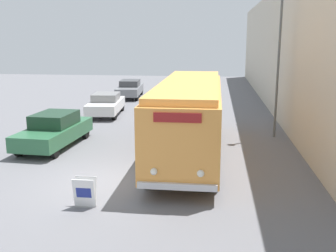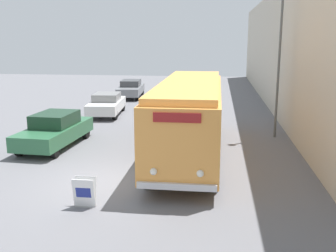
{
  "view_description": "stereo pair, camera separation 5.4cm",
  "coord_description": "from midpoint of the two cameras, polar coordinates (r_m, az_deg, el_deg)",
  "views": [
    {
      "loc": [
        3.75,
        -12.62,
        4.89
      ],
      "look_at": [
        2.07,
        1.04,
        1.83
      ],
      "focal_mm": 42.0,
      "sensor_mm": 36.0,
      "label": 1
    },
    {
      "loc": [
        3.8,
        -12.61,
        4.89
      ],
      "look_at": [
        2.07,
        1.04,
        1.83
      ],
      "focal_mm": 42.0,
      "sensor_mm": 36.0,
      "label": 2
    }
  ],
  "objects": [
    {
      "name": "vintage_bus",
      "position": [
        16.63,
        3.08,
        1.8
      ],
      "size": [
        2.53,
        10.77,
        3.17
      ],
      "color": "black",
      "rests_on": "ground_plane"
    },
    {
      "name": "parked_car_far",
      "position": [
        33.6,
        -5.59,
        5.42
      ],
      "size": [
        2.19,
        4.91,
        1.47
      ],
      "rotation": [
        0.0,
        0.0,
        0.08
      ],
      "color": "black",
      "rests_on": "ground_plane"
    },
    {
      "name": "sign_board",
      "position": [
        12.05,
        -12.12,
        -9.45
      ],
      "size": [
        0.65,
        0.34,
        0.9
      ],
      "color": "gray",
      "rests_on": "ground_plane"
    },
    {
      "name": "parked_car_near",
      "position": [
        18.88,
        -16.23,
        -0.56
      ],
      "size": [
        2.16,
        4.89,
        1.56
      ],
      "rotation": [
        0.0,
        0.0,
        -0.06
      ],
      "color": "black",
      "rests_on": "ground_plane"
    },
    {
      "name": "parked_car_mid",
      "position": [
        25.96,
        -9.06,
        3.17
      ],
      "size": [
        2.24,
        4.63,
        1.42
      ],
      "rotation": [
        0.0,
        0.0,
        0.09
      ],
      "color": "black",
      "rests_on": "ground_plane"
    },
    {
      "name": "streetlamp",
      "position": [
        20.19,
        15.82,
        11.68
      ],
      "size": [
        0.36,
        0.36,
        7.48
      ],
      "color": "#595E60",
      "rests_on": "ground_plane"
    },
    {
      "name": "building_wall_right",
      "position": [
        22.96,
        16.91,
        9.98
      ],
      "size": [
        0.3,
        60.0,
        8.15
      ],
      "color": "beige",
      "rests_on": "ground_plane"
    },
    {
      "name": "ground_plane",
      "position": [
        14.05,
        -9.14,
        -7.99
      ],
      "size": [
        80.0,
        80.0,
        0.0
      ],
      "primitive_type": "plane",
      "color": "slate"
    }
  ]
}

